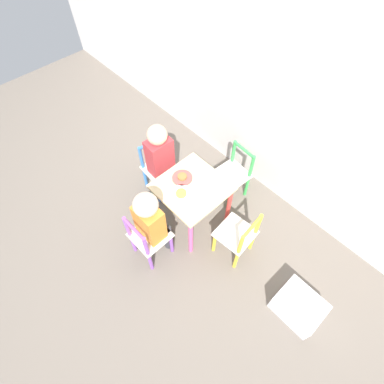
{
  "coord_description": "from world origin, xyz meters",
  "views": [
    {
      "loc": [
        0.95,
        -0.89,
        2.27
      ],
      "look_at": [
        0.0,
        0.0,
        0.4
      ],
      "focal_mm": 28.0,
      "sensor_mm": 36.0,
      "label": 1
    }
  ],
  "objects_px": {
    "child_front": "(151,220)",
    "plate_left": "(182,177)",
    "kids_table": "(192,193)",
    "chair_blue": "(159,168)",
    "storage_bin": "(299,306)",
    "child_left": "(161,157)",
    "chair_purple": "(148,238)",
    "chair_green": "(233,174)",
    "plate_front": "(181,194)",
    "chair_yellow": "(238,236)"
  },
  "relations": [
    {
      "from": "chair_blue",
      "to": "child_left",
      "type": "relative_size",
      "value": 0.68
    },
    {
      "from": "plate_left",
      "to": "storage_bin",
      "type": "height_order",
      "value": "plate_left"
    },
    {
      "from": "chair_purple",
      "to": "plate_left",
      "type": "distance_m",
      "value": 0.52
    },
    {
      "from": "chair_green",
      "to": "plate_front",
      "type": "distance_m",
      "value": 0.61
    },
    {
      "from": "kids_table",
      "to": "child_front",
      "type": "bearing_deg",
      "value": -89.19
    },
    {
      "from": "chair_blue",
      "to": "chair_yellow",
      "type": "relative_size",
      "value": 1.0
    },
    {
      "from": "chair_blue",
      "to": "plate_left",
      "type": "xyz_separation_m",
      "value": [
        0.35,
        -0.03,
        0.23
      ]
    },
    {
      "from": "plate_front",
      "to": "storage_bin",
      "type": "bearing_deg",
      "value": 7.24
    },
    {
      "from": "kids_table",
      "to": "child_front",
      "type": "height_order",
      "value": "child_front"
    },
    {
      "from": "plate_front",
      "to": "storage_bin",
      "type": "height_order",
      "value": "plate_front"
    },
    {
      "from": "chair_purple",
      "to": "chair_yellow",
      "type": "relative_size",
      "value": 1.0
    },
    {
      "from": "plate_left",
      "to": "plate_front",
      "type": "height_order",
      "value": "same"
    },
    {
      "from": "chair_green",
      "to": "child_front",
      "type": "distance_m",
      "value": 0.87
    },
    {
      "from": "child_left",
      "to": "child_front",
      "type": "relative_size",
      "value": 1.02
    },
    {
      "from": "chair_purple",
      "to": "child_front",
      "type": "distance_m",
      "value": 0.21
    },
    {
      "from": "kids_table",
      "to": "chair_green",
      "type": "distance_m",
      "value": 0.47
    },
    {
      "from": "chair_blue",
      "to": "chair_purple",
      "type": "distance_m",
      "value": 0.67
    },
    {
      "from": "child_front",
      "to": "plate_left",
      "type": "height_order",
      "value": "child_front"
    },
    {
      "from": "chair_purple",
      "to": "chair_yellow",
      "type": "distance_m",
      "value": 0.67
    },
    {
      "from": "child_front",
      "to": "chair_green",
      "type": "bearing_deg",
      "value": -92.75
    },
    {
      "from": "kids_table",
      "to": "plate_left",
      "type": "xyz_separation_m",
      "value": [
        -0.11,
        0.0,
        0.1
      ]
    },
    {
      "from": "chair_purple",
      "to": "chair_green",
      "type": "distance_m",
      "value": 0.91
    },
    {
      "from": "child_front",
      "to": "storage_bin",
      "type": "bearing_deg",
      "value": -159.17
    },
    {
      "from": "plate_left",
      "to": "storage_bin",
      "type": "xyz_separation_m",
      "value": [
        1.18,
        0.03,
        -0.4
      ]
    },
    {
      "from": "chair_purple",
      "to": "kids_table",
      "type": "bearing_deg",
      "value": -90.0
    },
    {
      "from": "storage_bin",
      "to": "chair_purple",
      "type": "bearing_deg",
      "value": -155.61
    },
    {
      "from": "chair_blue",
      "to": "chair_purple",
      "type": "bearing_deg",
      "value": -132.69
    },
    {
      "from": "chair_blue",
      "to": "chair_green",
      "type": "height_order",
      "value": "same"
    },
    {
      "from": "chair_yellow",
      "to": "child_front",
      "type": "height_order",
      "value": "child_front"
    },
    {
      "from": "chair_purple",
      "to": "child_left",
      "type": "bearing_deg",
      "value": -51.04
    },
    {
      "from": "chair_purple",
      "to": "child_front",
      "type": "xyz_separation_m",
      "value": [
        -0.0,
        0.06,
        0.2
      ]
    },
    {
      "from": "chair_purple",
      "to": "storage_bin",
      "type": "height_order",
      "value": "chair_purple"
    },
    {
      "from": "chair_blue",
      "to": "plate_left",
      "type": "bearing_deg",
      "value": -91.18
    },
    {
      "from": "plate_front",
      "to": "child_left",
      "type": "bearing_deg",
      "value": 161.18
    },
    {
      "from": "chair_green",
      "to": "storage_bin",
      "type": "bearing_deg",
      "value": -18.0
    },
    {
      "from": "plate_front",
      "to": "chair_purple",
      "type": "bearing_deg",
      "value": -88.94
    },
    {
      "from": "chair_green",
      "to": "kids_table",
      "type": "bearing_deg",
      "value": -90.0
    },
    {
      "from": "chair_blue",
      "to": "plate_front",
      "type": "bearing_deg",
      "value": -103.14
    },
    {
      "from": "chair_blue",
      "to": "chair_yellow",
      "type": "distance_m",
      "value": 0.91
    },
    {
      "from": "storage_bin",
      "to": "kids_table",
      "type": "bearing_deg",
      "value": -178.51
    },
    {
      "from": "storage_bin",
      "to": "plate_left",
      "type": "bearing_deg",
      "value": -178.65
    },
    {
      "from": "chair_yellow",
      "to": "chair_purple",
      "type": "bearing_deg",
      "value": -47.28
    },
    {
      "from": "chair_purple",
      "to": "chair_green",
      "type": "relative_size",
      "value": 1.0
    },
    {
      "from": "kids_table",
      "to": "child_front",
      "type": "relative_size",
      "value": 0.65
    },
    {
      "from": "chair_green",
      "to": "plate_left",
      "type": "height_order",
      "value": "chair_green"
    },
    {
      "from": "child_left",
      "to": "plate_left",
      "type": "relative_size",
      "value": 4.94
    },
    {
      "from": "child_left",
      "to": "plate_left",
      "type": "distance_m",
      "value": 0.29
    },
    {
      "from": "plate_left",
      "to": "chair_blue",
      "type": "bearing_deg",
      "value": 175.01
    },
    {
      "from": "kids_table",
      "to": "chair_blue",
      "type": "bearing_deg",
      "value": 176.2
    },
    {
      "from": "kids_table",
      "to": "chair_blue",
      "type": "xyz_separation_m",
      "value": [
        -0.45,
        0.03,
        -0.13
      ]
    }
  ]
}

